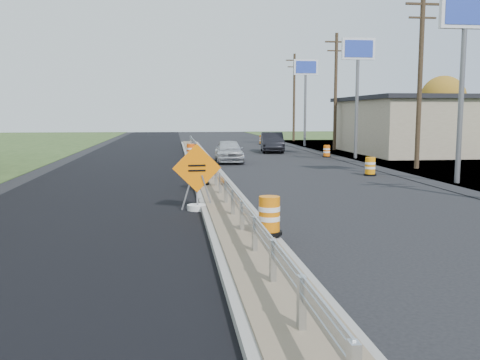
{
  "coord_description": "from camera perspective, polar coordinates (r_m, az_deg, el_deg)",
  "views": [
    {
      "loc": [
        -1.61,
        -18.48,
        2.99
      ],
      "look_at": [
        0.28,
        -3.38,
        1.1
      ],
      "focal_mm": 40.0,
      "sensor_mm": 36.0,
      "label": 1
    }
  ],
  "objects": [
    {
      "name": "tree_far_yellow",
      "position": [
        59.32,
        20.84,
        8.13
      ],
      "size": [
        4.62,
        4.62,
        6.86
      ],
      "color": "#473523",
      "rests_on": "ground"
    },
    {
      "name": "utility_pole_nmid",
      "position": [
        44.5,
        10.16,
        9.49
      ],
      "size": [
        1.9,
        0.26,
        9.4
      ],
      "color": "#473523",
      "rests_on": "ground"
    },
    {
      "name": "guardrail",
      "position": [
        27.62,
        -3.76,
        2.37
      ],
      "size": [
        0.1,
        46.15,
        0.72
      ],
      "color": "silver",
      "rests_on": "median"
    },
    {
      "name": "barrel_median_far",
      "position": [
        33.01,
        -5.27,
        3.03
      ],
      "size": [
        0.63,
        0.63,
        0.92
      ],
      "color": "black",
      "rests_on": "median"
    },
    {
      "name": "pylon_sign_north",
      "position": [
        50.09,
        7.01,
        11.03
      ],
      "size": [
        2.2,
        0.3,
        7.9
      ],
      "color": "slate",
      "rests_on": "ground"
    },
    {
      "name": "barrel_shoulder_near",
      "position": [
        26.69,
        13.71,
        1.38
      ],
      "size": [
        0.61,
        0.61,
        0.89
      ],
      "color": "black",
      "rests_on": "ground"
    },
    {
      "name": "retail_building_near",
      "position": [
        44.63,
        23.41,
        5.44
      ],
      "size": [
        18.5,
        12.5,
        4.27
      ],
      "color": "tan",
      "rests_on": "ground"
    },
    {
      "name": "caution_sign",
      "position": [
        16.61,
        -4.6,
        -1.46
      ],
      "size": [
        1.51,
        0.63,
        2.08
      ],
      "rotation": [
        0.0,
        0.0,
        0.09
      ],
      "color": "white",
      "rests_on": "ground"
    },
    {
      "name": "utility_pole_smid",
      "position": [
        30.51,
        18.66,
        10.38
      ],
      "size": [
        1.9,
        0.26,
        9.4
      ],
      "color": "#473523",
      "rests_on": "ground"
    },
    {
      "name": "car_silver",
      "position": [
        33.0,
        -1.18,
        3.11
      ],
      "size": [
        1.75,
        4.15,
        1.4
      ],
      "primitive_type": "imported",
      "rotation": [
        0.0,
        0.0,
        -0.02
      ],
      "color": "silver",
      "rests_on": "ground"
    },
    {
      "name": "car_dark_mid",
      "position": [
        41.98,
        3.44,
        4.05
      ],
      "size": [
        2.17,
        4.85,
        1.54
      ],
      "primitive_type": "imported",
      "rotation": [
        0.0,
        0.0,
        -0.12
      ],
      "color": "black",
      "rests_on": "ground"
    },
    {
      "name": "barrel_shoulder_mid",
      "position": [
        37.42,
        9.23,
        3.03
      ],
      "size": [
        0.57,
        0.57,
        0.83
      ],
      "color": "black",
      "rests_on": "ground"
    },
    {
      "name": "milled_overlay",
      "position": [
        28.77,
        -12.65,
        0.96
      ],
      "size": [
        7.2,
        120.0,
        0.01
      ],
      "primitive_type": "cube",
      "color": "black",
      "rests_on": "ground"
    },
    {
      "name": "pylon_sign_south",
      "position": [
        24.9,
        22.84,
        14.59
      ],
      "size": [
        2.2,
        0.3,
        7.9
      ],
      "color": "slate",
      "rests_on": "ground"
    },
    {
      "name": "ground",
      "position": [
        18.79,
        -2.12,
        -2.08
      ],
      "size": [
        140.0,
        140.0,
        0.0
      ],
      "primitive_type": "plane",
      "color": "black",
      "rests_on": "ground"
    },
    {
      "name": "barrel_median_mid",
      "position": [
        20.92,
        -4.18,
        0.73
      ],
      "size": [
        0.64,
        0.64,
        0.94
      ],
      "color": "black",
      "rests_on": "median"
    },
    {
      "name": "utility_pole_north",
      "position": [
        58.99,
        5.79,
        8.95
      ],
      "size": [
        1.9,
        0.26,
        9.4
      ],
      "color": "#473523",
      "rests_on": "ground"
    },
    {
      "name": "barrel_shoulder_far",
      "position": [
        52.32,
        2.36,
        4.29
      ],
      "size": [
        0.62,
        0.62,
        0.91
      ],
      "color": "black",
      "rests_on": "ground"
    },
    {
      "name": "median",
      "position": [
        26.68,
        -3.62,
        0.88
      ],
      "size": [
        1.6,
        55.0,
        0.23
      ],
      "color": "gray",
      "rests_on": "ground"
    },
    {
      "name": "pylon_sign_mid",
      "position": [
        36.71,
        12.47,
        12.37
      ],
      "size": [
        2.2,
        0.3,
        7.9
      ],
      "color": "slate",
      "rests_on": "ground"
    },
    {
      "name": "barrel_median_near",
      "position": [
        12.29,
        3.14,
        -3.89
      ],
      "size": [
        0.6,
        0.6,
        0.89
      ],
      "color": "black",
      "rests_on": "median"
    }
  ]
}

